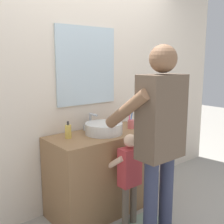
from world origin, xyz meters
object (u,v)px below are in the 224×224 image
object	(u,v)px
toothbrush_cup	(131,124)
soap_bottle	(68,131)
adult_parent	(159,129)
child_toddler	(129,172)

from	to	relation	value
toothbrush_cup	soap_bottle	bearing A→B (deg)	172.79
toothbrush_cup	adult_parent	distance (m)	0.79
toothbrush_cup	soap_bottle	xyz separation A→B (m)	(-0.73, 0.09, 0.01)
toothbrush_cup	soap_bottle	world-z (taller)	toothbrush_cup
soap_bottle	child_toddler	distance (m)	0.69
soap_bottle	adult_parent	world-z (taller)	adult_parent
soap_bottle	adult_parent	xyz separation A→B (m)	(0.38, -0.79, 0.11)
adult_parent	child_toddler	bearing A→B (deg)	93.76
toothbrush_cup	child_toddler	distance (m)	0.62
soap_bottle	toothbrush_cup	bearing A→B (deg)	-7.21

